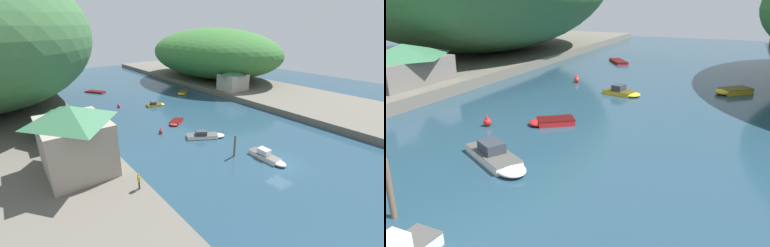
{
  "view_description": "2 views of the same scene",
  "coord_description": "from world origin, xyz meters",
  "views": [
    {
      "loc": [
        -25.64,
        -15.82,
        16.27
      ],
      "look_at": [
        -1.04,
        17.29,
        0.49
      ],
      "focal_mm": 24.0,
      "sensor_mm": 36.0,
      "label": 1
    },
    {
      "loc": [
        10.74,
        -5.1,
        9.59
      ],
      "look_at": [
        -0.16,
        19.95,
        0.43
      ],
      "focal_mm": 35.0,
      "sensor_mm": 36.0,
      "label": 2
    }
  ],
  "objects": [
    {
      "name": "boat_small_dinghy",
      "position": [
        -0.2,
        31.7,
        0.3
      ],
      "size": [
        4.23,
        2.66,
        1.01
      ],
      "rotation": [
        0.0,
        0.0,
        4.49
      ],
      "color": "gold",
      "rests_on": "water_surface"
    },
    {
      "name": "boat_moored_right",
      "position": [
        -2.62,
        20.05,
        0.23
      ],
      "size": [
        3.91,
        3.45,
        0.48
      ],
      "rotation": [
        0.0,
        0.0,
        2.19
      ],
      "color": "red",
      "rests_on": "water_surface"
    },
    {
      "name": "boat_far_upstream",
      "position": [
        10.27,
        36.71,
        0.29
      ],
      "size": [
        4.18,
        3.98,
        0.6
      ],
      "rotation": [
        0.0,
        0.0,
        2.29
      ],
      "color": "gold",
      "rests_on": "water_surface"
    },
    {
      "name": "water_surface",
      "position": [
        0.0,
        30.0,
        0.0
      ],
      "size": [
        130.0,
        130.0,
        0.0
      ],
      "primitive_type": "plane",
      "color": "#234256",
      "rests_on": "ground"
    },
    {
      "name": "left_bank",
      "position": [
        -27.03,
        30.0,
        0.6
      ],
      "size": [
        22.0,
        120.0,
        1.21
      ],
      "color": "#666056",
      "rests_on": "ground"
    },
    {
      "name": "channel_buoy_far",
      "position": [
        -7.05,
        35.34,
        0.38
      ],
      "size": [
        0.66,
        0.66,
        0.98
      ],
      "color": "red",
      "rests_on": "water_surface"
    },
    {
      "name": "mooring_post_nearest",
      "position": [
        -3.0,
        5.24,
        1.51
      ],
      "size": [
        0.28,
        0.28,
        3.0
      ],
      "color": "brown",
      "rests_on": "water_surface"
    },
    {
      "name": "boat_far_right_bank",
      "position": [
        -7.25,
        51.9,
        0.19
      ],
      "size": [
        4.8,
        6.0,
        0.39
      ],
      "rotation": [
        0.0,
        0.0,
        0.59
      ],
      "color": "red",
      "rests_on": "water_surface"
    },
    {
      "name": "boat_open_rowboat",
      "position": [
        -2.18,
        12.18,
        0.36
      ],
      "size": [
        5.96,
        4.42,
        1.17
      ],
      "rotation": [
        0.0,
        0.0,
        4.19
      ],
      "color": "silver",
      "rests_on": "water_surface"
    },
    {
      "name": "boathouse_shed",
      "position": [
        -20.6,
        22.63,
        3.33
      ],
      "size": [
        5.77,
        9.7,
        4.09
      ],
      "color": "slate",
      "rests_on": "left_bank"
    },
    {
      "name": "channel_buoy_near",
      "position": [
        -6.99,
        17.71,
        0.37
      ],
      "size": [
        0.63,
        0.63,
        0.95
      ],
      "color": "red",
      "rests_on": "water_surface"
    }
  ]
}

